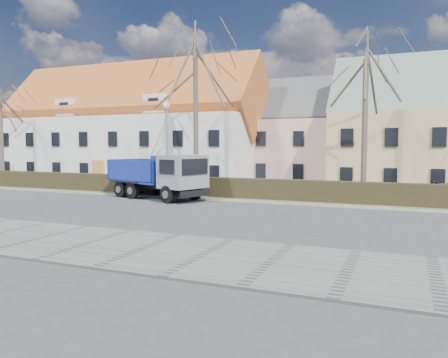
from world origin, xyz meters
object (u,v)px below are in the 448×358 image
at_px(dump_truck, 154,175).
at_px(parked_car_a, 168,182).
at_px(cart_frame, 128,190).
at_px(streetlight, 167,148).

distance_m(dump_truck, parked_car_a, 6.28).
bearing_deg(cart_frame, streetlight, 50.40).
bearing_deg(parked_car_a, cart_frame, 158.64).
xyz_separation_m(streetlight, cart_frame, (-1.85, -2.23, -3.01)).
bearing_deg(parked_car_a, streetlight, -169.97).
relative_size(cart_frame, parked_car_a, 0.23).
height_order(streetlight, parked_car_a, streetlight).
relative_size(dump_truck, streetlight, 1.13).
height_order(cart_frame, parked_car_a, parked_car_a).
relative_size(dump_truck, cart_frame, 9.66).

